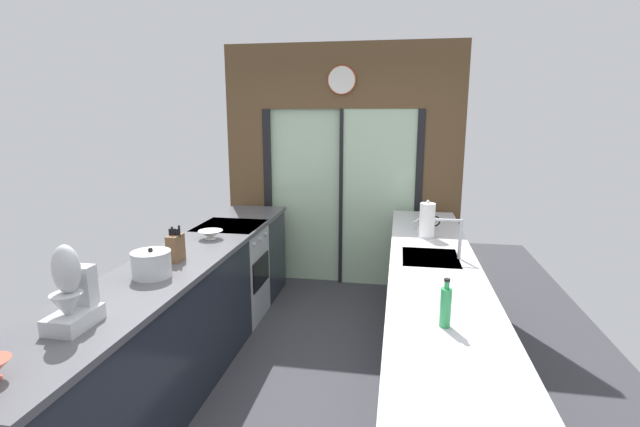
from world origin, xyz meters
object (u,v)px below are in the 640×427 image
at_px(oven_range, 232,272).
at_px(mixing_bowl_far, 211,234).
at_px(knife_block, 176,248).
at_px(paper_towel_roll, 427,220).
at_px(soap_bottle_near, 446,306).
at_px(stand_mixer, 71,296).
at_px(soap_bottle_far, 424,214).
at_px(stock_pot, 151,264).
at_px(kettle, 426,222).

relative_size(oven_range, mixing_bowl_far, 4.51).
xyz_separation_m(knife_block, paper_towel_roll, (1.78, 0.97, 0.05)).
xyz_separation_m(oven_range, soap_bottle_near, (1.80, -1.84, 0.57)).
xyz_separation_m(stand_mixer, soap_bottle_far, (1.78, 2.55, -0.07)).
xyz_separation_m(mixing_bowl_far, stock_pot, (-0.00, -0.94, 0.05)).
xyz_separation_m(soap_bottle_near, soap_bottle_far, (-0.00, 2.23, -0.01)).
bearing_deg(mixing_bowl_far, soap_bottle_near, -37.12).
height_order(oven_range, paper_towel_roll, paper_towel_roll).
bearing_deg(soap_bottle_far, knife_block, -139.96).
relative_size(oven_range, knife_block, 3.50).
height_order(oven_range, soap_bottle_near, soap_bottle_near).
relative_size(soap_bottle_near, soap_bottle_far, 1.14).
bearing_deg(kettle, knife_block, -145.70).
distance_m(stand_mixer, soap_bottle_near, 1.81).
relative_size(mixing_bowl_far, soap_bottle_near, 0.83).
bearing_deg(knife_block, oven_range, 90.96).
bearing_deg(stand_mixer, kettle, 51.84).
xyz_separation_m(oven_range, kettle, (1.80, 0.11, 0.54)).
distance_m(oven_range, stand_mixer, 2.24).
distance_m(knife_block, paper_towel_roll, 2.03).
bearing_deg(knife_block, soap_bottle_far, 40.04).
bearing_deg(soap_bottle_near, mixing_bowl_far, 142.88).
bearing_deg(knife_block, paper_towel_roll, 28.70).
bearing_deg(paper_towel_roll, soap_bottle_far, 90.00).
height_order(knife_block, stock_pot, knife_block).
height_order(mixing_bowl_far, stand_mixer, stand_mixer).
xyz_separation_m(stand_mixer, soap_bottle_near, (1.78, 0.31, -0.06)).
xyz_separation_m(soap_bottle_far, paper_towel_roll, (0.00, -0.52, 0.05)).
height_order(stock_pot, soap_bottle_far, soap_bottle_far).
relative_size(kettle, paper_towel_roll, 0.76).
distance_m(mixing_bowl_far, kettle, 1.88).
relative_size(stock_pot, soap_bottle_near, 1.01).
bearing_deg(mixing_bowl_far, stock_pot, -90.00).
bearing_deg(soap_bottle_near, oven_range, 134.35).
relative_size(mixing_bowl_far, stand_mixer, 0.49).
distance_m(stand_mixer, kettle, 2.89).
relative_size(soap_bottle_near, paper_towel_roll, 0.77).
distance_m(knife_block, soap_bottle_near, 1.93).
xyz_separation_m(stock_pot, paper_towel_roll, (1.78, 1.30, 0.06)).
bearing_deg(oven_range, stock_pot, -89.26).
relative_size(stand_mixer, paper_towel_roll, 1.31).
bearing_deg(stock_pot, stand_mixer, -90.00).
bearing_deg(stock_pot, mixing_bowl_far, 90.00).
relative_size(knife_block, soap_bottle_near, 1.07).
bearing_deg(kettle, soap_bottle_far, 90.36).
relative_size(mixing_bowl_far, knife_block, 0.78).
height_order(mixing_bowl_far, soap_bottle_far, soap_bottle_far).
relative_size(oven_range, stand_mixer, 2.19).
bearing_deg(oven_range, knife_block, -89.04).
bearing_deg(knife_block, kettle, 34.30).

